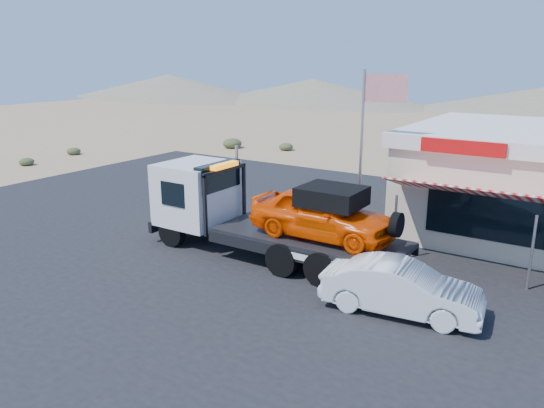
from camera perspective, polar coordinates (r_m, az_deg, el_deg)
name	(u,v)px	position (r m, az deg, el deg)	size (l,w,h in m)	color
ground	(174,252)	(18.36, -10.47, -5.15)	(120.00, 120.00, 0.00)	#997C57
asphalt_lot	(272,239)	(19.38, -0.02, -3.73)	(32.00, 24.00, 0.02)	black
tow_truck	(267,210)	(17.25, -0.59, -0.69)	(8.81, 2.61, 2.94)	black
white_sedan	(401,288)	(14.12, 13.75, -8.79)	(1.41, 4.06, 1.34)	silver
flagpole	(368,138)	(18.43, 10.30, 7.05)	(1.55, 0.10, 6.00)	#99999E
desert_scrub	(111,161)	(33.73, -16.93, 4.41)	(25.19, 34.76, 0.75)	#353E21
distant_hills	(420,94)	(71.02, 15.62, 11.29)	(126.00, 48.00, 4.20)	#726B59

